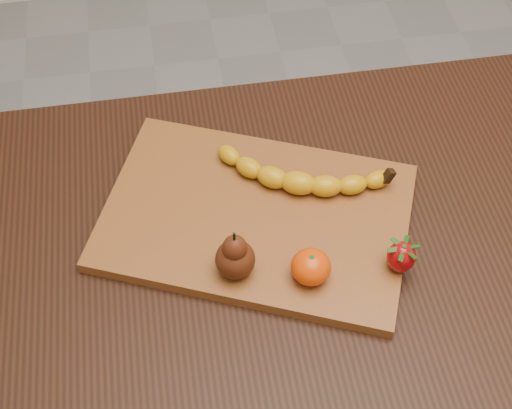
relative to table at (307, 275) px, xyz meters
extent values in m
cube|color=black|center=(0.00, 0.00, 0.08)|extent=(1.00, 0.70, 0.04)
cylinder|color=black|center=(-0.45, 0.30, -0.30)|extent=(0.05, 0.05, 0.72)
cylinder|color=black|center=(0.45, 0.30, -0.30)|extent=(0.05, 0.05, 0.72)
cube|color=brown|center=(-0.07, 0.05, 0.11)|extent=(0.53, 0.45, 0.02)
ellipsoid|color=#D03902|center=(-0.02, -0.07, 0.14)|extent=(0.07, 0.07, 0.05)
camera|label=1|loc=(-0.18, -0.59, 0.97)|focal=50.00mm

